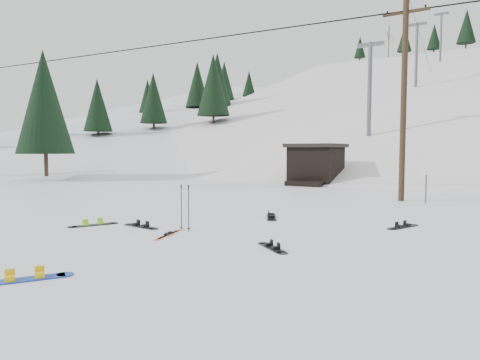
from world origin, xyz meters
The scene contains 19 objects.
ground centered at (0.00, 0.00, 0.00)m, with size 200.00×200.00×0.00m, color white.
ski_slope centered at (0.00, 55.00, -12.00)m, with size 60.00×75.00×45.00m, color white.
ridge_left centered at (-36.00, 48.00, -11.00)m, with size 34.00×85.00×38.00m, color white.
treeline_left centered at (-34.00, 40.00, 0.00)m, with size 20.00×64.00×10.00m, color black, non-canonical shape.
treeline_crest centered at (0.00, 86.00, 0.00)m, with size 50.00×6.00×10.00m, color black, non-canonical shape.
utility_pole centered at (2.00, 14.00, 4.68)m, with size 2.00×0.26×9.00m.
trail_sign centered at (3.10, 13.58, 1.27)m, with size 0.50×0.09×1.85m.
lift_hut centered at (-5.00, 20.94, 1.36)m, with size 3.40×4.10×2.75m.
lift_tower_near centered at (-4.00, 30.00, 7.86)m, with size 2.20×0.36×8.00m.
lift_tower_mid centered at (-4.00, 50.00, 14.36)m, with size 2.20×0.36×8.00m.
lift_tower_far centered at (-4.00, 70.00, 20.86)m, with size 2.20×0.36×8.00m.
hero_snowboard centered at (-1.07, -2.03, 0.03)m, with size 1.00×1.43×0.11m.
hero_skis centered at (-1.65, 2.39, 0.02)m, with size 0.49×1.45×0.08m.
ski_poles centered at (-1.72, 3.18, 0.68)m, with size 0.36×0.10×1.32m.
board_scatter_a centered at (-3.19, 2.88, 0.03)m, with size 1.46×0.41×0.10m.
board_scatter_b centered at (-0.73, 6.59, 0.03)m, with size 0.98×1.49×0.12m.
board_scatter_c centered at (-4.61, 2.29, 0.03)m, with size 0.80×1.40×0.11m.
board_scatter_d centered at (1.48, 2.50, 0.02)m, with size 1.11×0.89×0.09m.
board_scatter_f centered at (3.50, 7.03, 0.03)m, with size 0.69×1.33×0.10m.
Camera 1 is at (6.14, -6.27, 2.31)m, focal length 32.00 mm.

